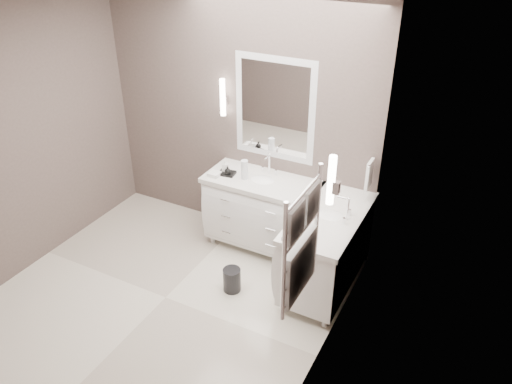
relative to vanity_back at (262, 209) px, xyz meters
The scene contains 21 objects.
floor 1.39m from the vanity_back, 110.17° to the right, with size 3.20×3.00×0.01m, color beige.
ceiling 2.57m from the vanity_back, 110.17° to the right, with size 3.20×3.00×0.01m, color white.
wall_back 1.01m from the vanity_back, 148.11° to the left, with size 3.20×0.01×2.70m, color #564945.
wall_front 2.90m from the vanity_back, 99.36° to the right, with size 3.20×0.01×2.70m, color #564945.
wall_left 2.54m from the vanity_back, 149.20° to the right, with size 0.01×3.00×2.70m, color #564945.
wall_right 1.89m from the vanity_back, 46.69° to the right, with size 0.01×3.00×2.70m, color #564945.
vanity_back is the anchor object (origin of this frame).
vanity_right 0.93m from the vanity_back, 20.38° to the right, with size 0.59×1.24×0.97m.
mirror_back 1.10m from the vanity_back, 90.00° to the left, with size 0.90×0.02×1.10m.
mirror_right 1.62m from the vanity_back, 20.48° to the right, with size 0.02×0.90×1.10m.
sconce_back 1.27m from the vanity_back, 160.98° to the left, with size 0.06×0.06×0.40m.
sconce_right 1.84m from the vanity_back, 43.07° to the right, with size 0.06×0.06×0.40m.
towel_bar_corner 1.26m from the vanity_back, ahead, with size 0.03×0.22×0.30m.
towel_ladder 2.16m from the vanity_back, 55.90° to the right, with size 0.06×0.58×0.90m.
waste_bin 0.90m from the vanity_back, 84.66° to the right, with size 0.18×0.18×0.25m, color black.
amenity_tray_back 0.55m from the vanity_back, behind, with size 0.18×0.13×0.03m, color black.
amenity_tray_right 1.13m from the vanity_back, 43.53° to the right, with size 0.11×0.15×0.02m, color black.
water_bottle 0.51m from the vanity_back, 160.01° to the right, with size 0.07×0.07×0.21m, color silver.
soap_bottle_a 0.63m from the vanity_back, behind, with size 0.06×0.06×0.13m, color white.
soap_bottle_b 0.58m from the vanity_back, 164.83° to the right, with size 0.07×0.07×0.09m, color black.
soap_bottle_c 1.16m from the vanity_back, 43.53° to the right, with size 0.07×0.07×0.17m, color white.
Camera 1 is at (2.53, -2.91, 3.37)m, focal length 35.00 mm.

